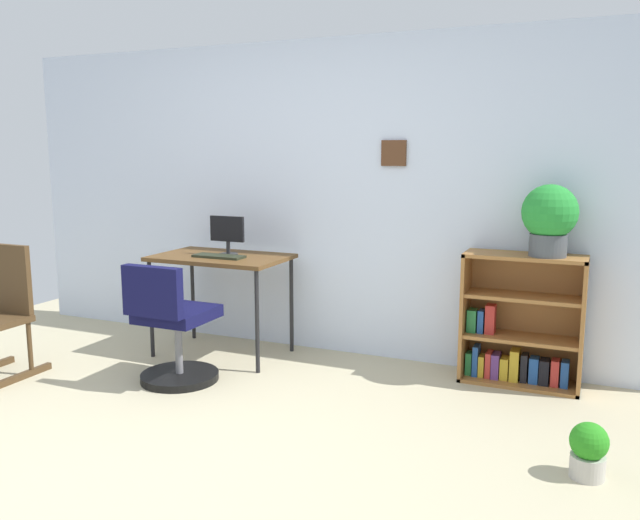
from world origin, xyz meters
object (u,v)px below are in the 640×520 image
bookshelf_low (520,326)px  potted_plant_floor (589,450)px  keyboard (219,256)px  monitor (227,234)px  potted_plant_on_shelf (549,217)px  desk (221,264)px  office_chair (173,332)px

bookshelf_low → potted_plant_floor: bearing=-69.0°
bookshelf_low → potted_plant_floor: size_ratio=3.19×
keyboard → bookshelf_low: (2.09, 0.35, -0.39)m
monitor → potted_plant_on_shelf: (2.24, 0.18, 0.20)m
monitor → potted_plant_floor: (2.55, -0.98, -0.78)m
desk → office_chair: size_ratio=1.19×
keyboard → bookshelf_low: size_ratio=0.44×
desk → monitor: bearing=42.2°
bookshelf_low → potted_plant_floor: 1.32m
monitor → bookshelf_low: bearing=6.4°
office_chair → potted_plant_on_shelf: potted_plant_on_shelf is taller
desk → potted_plant_on_shelf: 2.32m
bookshelf_low → keyboard: bearing=-170.4°
monitor → desk: bearing=-137.8°
monitor → keyboard: bearing=-91.2°
desk → monitor: monitor is taller
potted_plant_on_shelf → potted_plant_floor: (0.32, -1.16, -0.98)m
monitor → potted_plant_on_shelf: size_ratio=0.64×
bookshelf_low → potted_plant_on_shelf: size_ratio=1.91×
desk → bookshelf_low: size_ratio=1.13×
desk → monitor: 0.23m
potted_plant_on_shelf → bookshelf_low: bearing=160.4°
office_chair → potted_plant_on_shelf: (2.24, 0.89, 0.76)m
desk → office_chair: office_chair is taller
monitor → potted_plant_floor: bearing=-21.0°
keyboard → potted_plant_on_shelf: size_ratio=0.84×
office_chair → keyboard: bearing=90.2°
keyboard → potted_plant_floor: keyboard is taller
keyboard → potted_plant_floor: 2.77m
office_chair → potted_plant_floor: 2.58m
desk → potted_plant_floor: bearing=-20.1°
keyboard → potted_plant_on_shelf: bearing=7.6°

